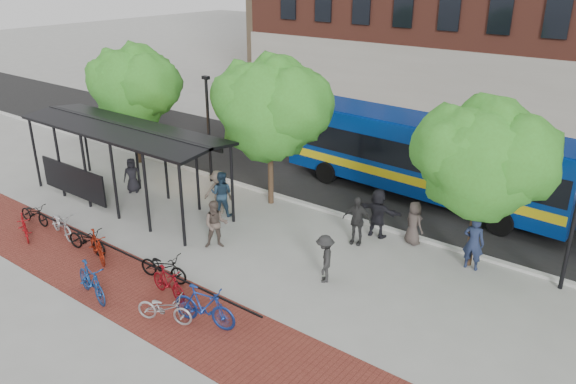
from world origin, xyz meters
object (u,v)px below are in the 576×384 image
Objects in this scene: bike_2 at (62,224)px; pedestrian_0 at (132,175)px; bike_7 at (91,281)px; pedestrian_3 at (218,192)px; pedestrian_2 at (222,194)px; pedestrian_5 at (378,213)px; tree_b at (272,104)px; pedestrian_6 at (414,223)px; pedestrian_4 at (357,220)px; bus_shelter at (121,137)px; pedestrian_9 at (325,259)px; tree_a at (134,83)px; tree_c at (486,156)px; bike_11 at (204,306)px; lamp_post_left at (208,127)px; bike_8 at (163,267)px; lamp_post_right at (576,212)px; pedestrian_8 at (216,224)px; bike_1 at (24,227)px; bus at (424,154)px; bike_9 at (168,282)px; bike_10 at (165,308)px; bike_0 at (34,214)px; bike_5 at (97,246)px; bike_4 at (87,240)px.

pedestrian_0 reaches higher than bike_2.
pedestrian_3 is (-1.38, 7.18, 0.35)m from bike_7.
pedestrian_2 is 6.55m from pedestrian_5.
tree_b reaches higher than pedestrian_6.
bike_7 is at bearing -131.61° from pedestrian_4.
bus_shelter is 6.34× the size of pedestrian_9.
tree_b is at bearing 0.00° from tree_a.
pedestrian_3 is at bearing -167.63° from tree_c.
bike_11 is at bearing 98.32° from pedestrian_6.
pedestrian_5 is at bearing 59.28° from pedestrian_4.
bike_8 is (5.26, -7.55, -2.25)m from lamp_post_left.
pedestrian_8 is at bearing -156.50° from lamp_post_right.
lamp_post_right reaches higher than bike_1.
bus_shelter is at bearing 19.09° from pedestrian_5.
bus_shelter is at bearing 52.96° from bike_11.
bus is (8.94, 4.38, -0.69)m from lamp_post_left.
bike_2 is at bearing 32.28° from pedestrian_2.
pedestrian_2 is at bearing 34.73° from bike_9.
bike_2 is (-16.37, -7.79, -2.24)m from lamp_post_right.
pedestrian_6 is (3.59, 9.10, 0.39)m from bike_10.
lamp_post_left is 16.00m from lamp_post_right.
tree_a is 0.96× the size of tree_b.
bus is 7.92× the size of bike_9.
bike_9 is at bearing -35.42° from tree_a.
tree_b is 3.08× the size of bike_11.
bike_1 reaches higher than bike_10.
bike_10 is (1.86, -1.58, -0.03)m from bike_8.
pedestrian_9 is at bearing -78.78° from bike_0.
bike_7 is 2.42m from bike_9.
pedestrian_0 reaches higher than bike_1.
bike_9 reaches higher than bike_0.
pedestrian_4 is (4.69, 8.33, 0.35)m from bike_7.
lamp_post_left reaches higher than bike_7.
tree_b is 3.59× the size of bike_5.
bus is at bearing 78.35° from pedestrian_4.
pedestrian_4 reaches higher than bike_10.
bike_10 is (7.50, -1.34, -0.05)m from bike_2.
pedestrian_2 is at bearing 19.07° from pedestrian_5.
bike_8 is at bearing -103.59° from bus.
pedestrian_4 is (0.83, 7.18, 0.32)m from bike_11.
pedestrian_8 is at bearing -72.82° from pedestrian_3.
pedestrian_2 is 1.02× the size of pedestrian_4.
pedestrian_8 is at bearing 64.85° from pedestrian_6.
tree_c is 3.54× the size of pedestrian_9.
pedestrian_5 is at bearing -62.43° from bike_0.
pedestrian_3 is (5.23, 5.34, 0.51)m from bike_0.
bike_4 is at bearing -97.15° from pedestrian_0.
bike_1 is 0.83× the size of bike_2.
pedestrian_3 is (4.27, 6.29, 0.47)m from bike_1.
bike_0 is at bearing 86.93° from bike_7.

